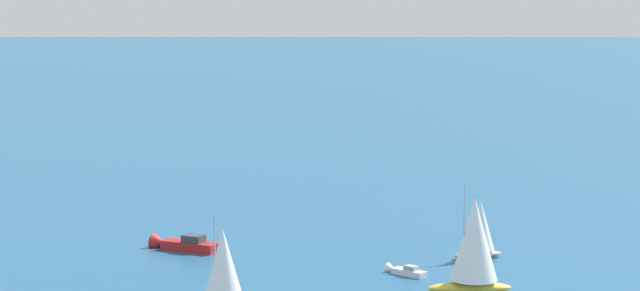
% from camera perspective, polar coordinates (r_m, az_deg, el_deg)
% --- Properties ---
extents(motorboat_near_centre, '(6.33, 10.22, 2.91)m').
position_cam_1_polar(motorboat_near_centre, '(168.52, -6.53, -4.63)').
color(motorboat_near_centre, '#B21E1E').
rests_on(motorboat_near_centre, ground_plane).
extents(sailboat_far_stbd, '(9.65, 8.25, 12.87)m').
position_cam_1_polar(sailboat_far_stbd, '(143.44, 7.23, -4.64)').
color(sailboat_far_stbd, gold).
rests_on(sailboat_far_stbd, ground_plane).
extents(sailboat_offshore, '(7.02, 4.99, 8.83)m').
position_cam_1_polar(sailboat_offshore, '(163.14, 7.52, -3.87)').
color(sailboat_offshore, '#9E9993').
rests_on(sailboat_offshore, ground_plane).
extents(motorboat_ahead, '(2.17, 5.89, 1.67)m').
position_cam_1_polar(motorboat_ahead, '(153.40, 3.96, -5.90)').
color(motorboat_ahead, white).
rests_on(motorboat_ahead, ground_plane).
extents(sailboat_outer_ring_b, '(6.01, 9.33, 11.59)m').
position_cam_1_polar(sailboat_outer_ring_b, '(130.13, -4.58, -6.08)').
color(sailboat_outer_ring_b, '#33704C').
rests_on(sailboat_outer_ring_b, ground_plane).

